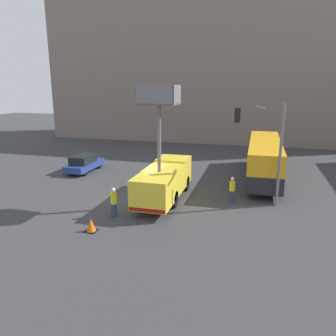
% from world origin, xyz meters
% --- Properties ---
extents(ground_plane, '(120.00, 120.00, 0.00)m').
position_xyz_m(ground_plane, '(0.00, 0.00, 0.00)').
color(ground_plane, '#38383A').
extents(building_backdrop_far, '(44.00, 10.00, 20.25)m').
position_xyz_m(building_backdrop_far, '(0.00, 27.91, 10.12)').
color(building_backdrop_far, gray).
rests_on(building_backdrop_far, ground_plane).
extents(utility_truck, '(2.31, 7.30, 7.62)m').
position_xyz_m(utility_truck, '(1.49, 0.30, 1.59)').
color(utility_truck, yellow).
rests_on(utility_truck, ground_plane).
extents(city_bus, '(2.48, 12.09, 3.18)m').
position_xyz_m(city_bus, '(8.02, 7.65, 1.88)').
color(city_bus, '#232328').
rests_on(city_bus, ground_plane).
extents(traffic_light_pole, '(3.00, 2.75, 6.56)m').
position_xyz_m(traffic_light_pole, '(7.85, 1.06, 4.37)').
color(traffic_light_pole, slate).
rests_on(traffic_light_pole, ground_plane).
extents(road_worker_near_truck, '(0.38, 0.38, 1.77)m').
position_xyz_m(road_worker_near_truck, '(-0.61, -3.22, 0.88)').
color(road_worker_near_truck, navy).
rests_on(road_worker_near_truck, ground_plane).
extents(road_worker_directing, '(0.38, 0.38, 1.75)m').
position_xyz_m(road_worker_directing, '(5.94, 1.11, 0.87)').
color(road_worker_directing, navy).
rests_on(road_worker_directing, ground_plane).
extents(traffic_cone_near_truck, '(0.64, 0.64, 0.74)m').
position_xyz_m(traffic_cone_near_truck, '(-0.96, -5.44, 0.35)').
color(traffic_cone_near_truck, black).
rests_on(traffic_cone_near_truck, ground_plane).
extents(parked_car_curbside, '(1.77, 4.39, 1.52)m').
position_xyz_m(parked_car_curbside, '(-7.60, 5.79, 0.76)').
color(parked_car_curbside, navy).
rests_on(parked_car_curbside, ground_plane).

